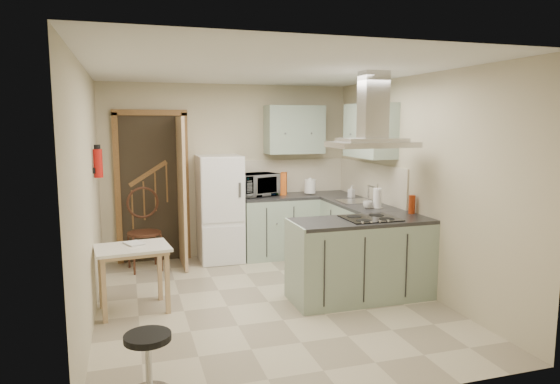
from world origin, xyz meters
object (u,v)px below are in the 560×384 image
object	(u,v)px
drop_leaf_table	(134,279)
extractor_hood	(372,145)
bentwood_chair	(144,233)
stool	(149,363)
peninsula	(361,259)
fridge	(220,209)
microwave	(256,185)

from	to	relation	value
drop_leaf_table	extractor_hood	bearing A→B (deg)	-14.31
bentwood_chair	stool	world-z (taller)	bentwood_chair
peninsula	stool	size ratio (longest dim) A/B	3.40
fridge	peninsula	xyz separation A→B (m)	(1.22, -1.98, -0.30)
fridge	peninsula	bearing A→B (deg)	-58.26
drop_leaf_table	stool	size ratio (longest dim) A/B	1.62
extractor_hood	drop_leaf_table	world-z (taller)	extractor_hood
fridge	extractor_hood	world-z (taller)	extractor_hood
drop_leaf_table	stool	bearing A→B (deg)	-94.07
peninsula	drop_leaf_table	bearing A→B (deg)	171.91
fridge	drop_leaf_table	size ratio (longest dim) A/B	2.04
stool	microwave	size ratio (longest dim) A/B	0.78
microwave	peninsula	bearing A→B (deg)	-91.76
stool	microwave	distance (m)	3.88
stool	extractor_hood	bearing A→B (deg)	28.79
peninsula	stool	bearing A→B (deg)	-150.20
extractor_hood	microwave	xyz separation A→B (m)	(-0.78, 2.04, -0.66)
fridge	bentwood_chair	world-z (taller)	fridge
peninsula	bentwood_chair	distance (m)	2.92
stool	bentwood_chair	bearing A→B (deg)	88.33
microwave	drop_leaf_table	bearing A→B (deg)	-156.22
extractor_hood	bentwood_chair	xyz separation A→B (m)	(-2.37, 1.84, -1.22)
microwave	bentwood_chair	bearing A→B (deg)	167.13
extractor_hood	microwave	bearing A→B (deg)	110.92
extractor_hood	fridge	bearing A→B (deg)	123.79
bentwood_chair	microwave	world-z (taller)	microwave
drop_leaf_table	stool	distance (m)	1.71
extractor_hood	stool	xyz separation A→B (m)	(-2.46, -1.35, -1.49)
extractor_hood	drop_leaf_table	distance (m)	2.91
bentwood_chair	drop_leaf_table	bearing A→B (deg)	-106.43
peninsula	microwave	distance (m)	2.24
peninsula	extractor_hood	xyz separation A→B (m)	(0.10, 0.00, 1.27)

